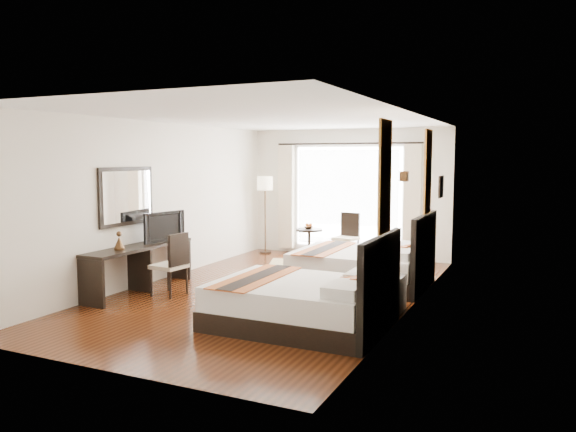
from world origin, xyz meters
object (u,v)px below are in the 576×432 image
at_px(nightstand, 388,293).
at_px(table_lamp, 387,259).
at_px(console_desk, 140,268).
at_px(fruit_bowl, 309,227).
at_px(bed_far, 364,266).
at_px(window_chair, 346,246).
at_px(side_table, 309,244).
at_px(television, 161,226).
at_px(desk_chair, 170,276).
at_px(bed_near, 305,302).
at_px(floor_lamp, 265,188).
at_px(vase, 387,273).

bearing_deg(nightstand, table_lamp, 114.99).
distance_m(console_desk, fruit_bowl, 4.09).
bearing_deg(bed_far, window_chair, 116.52).
bearing_deg(side_table, console_desk, -110.04).
bearing_deg(television, window_chair, -20.91).
height_order(bed_far, television, television).
height_order(desk_chair, fruit_bowl, desk_chair).
relative_size(bed_near, table_lamp, 6.34).
relative_size(console_desk, television, 2.49).
bearing_deg(floor_lamp, table_lamp, -43.16).
height_order(table_lamp, vase, table_lamp).
bearing_deg(console_desk, vase, 6.15).
bearing_deg(nightstand, window_chair, 117.41).
xyz_separation_m(bed_near, vase, (0.79, 1.05, 0.25)).
distance_m(television, desk_chair, 1.07).
relative_size(bed_near, side_table, 3.33).
xyz_separation_m(vase, side_table, (-2.60, 3.39, -0.24)).
height_order(television, side_table, television).
height_order(console_desk, fruit_bowl, console_desk).
bearing_deg(bed_far, nightstand, -61.32).
distance_m(side_table, fruit_bowl, 0.36).
relative_size(nightstand, side_table, 0.80).
height_order(bed_near, television, television).
xyz_separation_m(desk_chair, side_table, (0.79, 3.82, 0.03)).
relative_size(bed_near, floor_lamp, 1.26).
height_order(bed_near, fruit_bowl, bed_near).
bearing_deg(fruit_bowl, desk_chair, -101.24).
xyz_separation_m(bed_far, floor_lamp, (-3.02, 2.17, 1.16)).
xyz_separation_m(vase, floor_lamp, (-3.83, 3.73, 0.92)).
bearing_deg(vase, window_chair, 116.84).
bearing_deg(bed_near, television, 159.80).
bearing_deg(television, fruit_bowl, -12.44).
distance_m(floor_lamp, side_table, 1.72).
bearing_deg(desk_chair, table_lamp, -164.46).
bearing_deg(floor_lamp, fruit_bowl, -14.75).
bearing_deg(fruit_bowl, bed_far, -45.62).
bearing_deg(television, nightstand, -80.36).
xyz_separation_m(vase, fruit_bowl, (-2.62, 3.41, 0.12)).
distance_m(bed_far, vase, 1.77).
height_order(bed_near, desk_chair, bed_near).
relative_size(bed_near, nightstand, 4.16).
distance_m(table_lamp, window_chair, 3.95).
bearing_deg(side_table, bed_near, -67.90).
relative_size(nightstand, desk_chair, 0.53).
distance_m(console_desk, floor_lamp, 4.31).
relative_size(bed_far, fruit_bowl, 11.40).
bearing_deg(window_chair, bed_far, 34.87).
bearing_deg(fruit_bowl, console_desk, -109.61).
bearing_deg(console_desk, side_table, 69.96).
bearing_deg(desk_chair, nightstand, -165.90).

